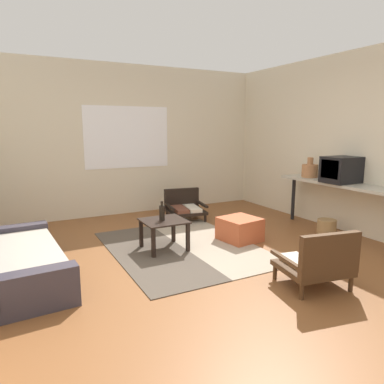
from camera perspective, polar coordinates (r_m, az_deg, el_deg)
ground_plane at (r=4.15m, az=3.02°, el=-12.09°), size 7.80×7.80×0.00m
far_wall_with_window at (r=6.66m, az=-10.52°, el=8.17°), size 5.60×0.13×2.70m
side_wall_right at (r=5.86m, az=24.70°, el=7.12°), size 0.12×6.60×2.70m
area_rug at (r=4.78m, az=-1.46°, el=-8.94°), size 1.82×2.36×0.01m
couch at (r=4.19m, az=-26.59°, el=-9.91°), size 0.88×1.87×0.68m
coffee_table at (r=4.65m, az=-4.55°, el=-5.51°), size 0.55×0.53×0.40m
armchair_by_window at (r=6.16m, az=-1.23°, el=-2.31°), size 0.71×0.65×0.52m
armchair_striped_foreground at (r=3.77m, az=19.63°, el=-10.58°), size 0.73×0.67×0.62m
ottoman_orange at (r=5.08m, az=7.71°, el=-5.97°), size 0.57×0.57×0.33m
console_shelf at (r=5.72m, az=22.30°, el=0.84°), size 0.48×1.90×0.79m
crt_television at (r=5.64m, az=23.08°, el=3.35°), size 0.54×0.40×0.38m
clay_vase at (r=6.06m, az=18.47°, el=3.35°), size 0.25×0.25×0.32m
glass_bottle at (r=4.59m, az=-4.87°, el=-3.31°), size 0.07×0.07×0.25m
wicker_basket at (r=5.67m, az=20.90°, el=-5.34°), size 0.28×0.28×0.23m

